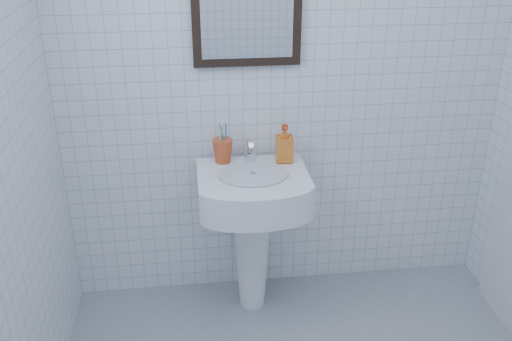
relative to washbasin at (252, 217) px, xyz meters
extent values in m
cube|color=white|center=(0.19, 0.22, 0.71)|extent=(2.20, 0.02, 2.50)
cone|color=white|center=(0.00, 0.02, -0.21)|extent=(0.20, 0.20, 0.65)
cube|color=white|center=(0.00, -0.02, 0.17)|extent=(0.52, 0.37, 0.16)
cube|color=white|center=(0.00, 0.12, 0.24)|extent=(0.52, 0.09, 0.03)
cylinder|color=silver|center=(0.00, -0.05, 0.26)|extent=(0.32, 0.32, 0.01)
cylinder|color=silver|center=(0.00, 0.10, 0.28)|extent=(0.05, 0.05, 0.05)
cylinder|color=silver|center=(0.00, 0.08, 0.34)|extent=(0.02, 0.09, 0.07)
cylinder|color=silver|center=(0.00, 0.12, 0.32)|extent=(0.03, 0.05, 0.09)
imported|color=orange|center=(0.17, 0.09, 0.35)|extent=(0.08, 0.09, 0.18)
camera|label=1|loc=(-0.28, -2.41, 1.40)|focal=40.00mm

